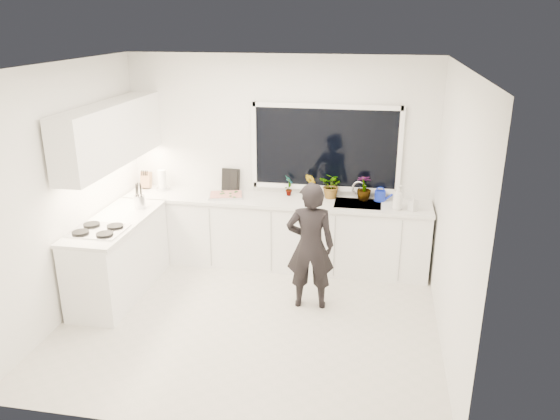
# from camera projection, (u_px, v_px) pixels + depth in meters

# --- Properties ---
(floor) EXTENTS (4.00, 3.50, 0.02)m
(floor) POSITION_uv_depth(u_px,v_px,m) (251.00, 320.00, 5.97)
(floor) COLOR beige
(floor) RESTS_ON ground
(wall_back) EXTENTS (4.00, 0.02, 2.70)m
(wall_back) POSITION_uv_depth(u_px,v_px,m) (280.00, 160.00, 7.14)
(wall_back) COLOR white
(wall_back) RESTS_ON ground
(wall_left) EXTENTS (0.02, 3.50, 2.70)m
(wall_left) POSITION_uv_depth(u_px,v_px,m) (66.00, 192.00, 5.85)
(wall_left) COLOR white
(wall_left) RESTS_ON ground
(wall_right) EXTENTS (0.02, 3.50, 2.70)m
(wall_right) POSITION_uv_depth(u_px,v_px,m) (454.00, 215.00, 5.17)
(wall_right) COLOR white
(wall_right) RESTS_ON ground
(ceiling) EXTENTS (4.00, 3.50, 0.02)m
(ceiling) POSITION_uv_depth(u_px,v_px,m) (245.00, 64.00, 5.05)
(ceiling) COLOR white
(ceiling) RESTS_ON wall_back
(window) EXTENTS (1.80, 0.02, 1.00)m
(window) POSITION_uv_depth(u_px,v_px,m) (326.00, 148.00, 6.94)
(window) COLOR black
(window) RESTS_ON wall_back
(base_cabinets_back) EXTENTS (3.92, 0.58, 0.88)m
(base_cabinets_back) POSITION_uv_depth(u_px,v_px,m) (275.00, 233.00, 7.16)
(base_cabinets_back) COLOR white
(base_cabinets_back) RESTS_ON floor
(base_cabinets_left) EXTENTS (0.58, 1.60, 0.88)m
(base_cabinets_left) POSITION_uv_depth(u_px,v_px,m) (119.00, 258.00, 6.42)
(base_cabinets_left) COLOR white
(base_cabinets_left) RESTS_ON floor
(countertop_back) EXTENTS (3.94, 0.62, 0.04)m
(countertop_back) POSITION_uv_depth(u_px,v_px,m) (275.00, 200.00, 7.00)
(countertop_back) COLOR silver
(countertop_back) RESTS_ON base_cabinets_back
(countertop_left) EXTENTS (0.62, 1.60, 0.04)m
(countertop_left) POSITION_uv_depth(u_px,v_px,m) (115.00, 222.00, 6.27)
(countertop_left) COLOR silver
(countertop_left) RESTS_ON base_cabinets_left
(upper_cabinets) EXTENTS (0.34, 2.10, 0.70)m
(upper_cabinets) POSITION_uv_depth(u_px,v_px,m) (111.00, 134.00, 6.30)
(upper_cabinets) COLOR white
(upper_cabinets) RESTS_ON wall_left
(sink) EXTENTS (0.58, 0.42, 0.14)m
(sink) POSITION_uv_depth(u_px,v_px,m) (358.00, 207.00, 6.84)
(sink) COLOR silver
(sink) RESTS_ON countertop_back
(faucet) EXTENTS (0.03, 0.03, 0.22)m
(faucet) POSITION_uv_depth(u_px,v_px,m) (359.00, 190.00, 6.97)
(faucet) COLOR silver
(faucet) RESTS_ON countertop_back
(stovetop) EXTENTS (0.56, 0.48, 0.03)m
(stovetop) POSITION_uv_depth(u_px,v_px,m) (98.00, 230.00, 5.94)
(stovetop) COLOR black
(stovetop) RESTS_ON countertop_left
(person) EXTENTS (0.57, 0.40, 1.47)m
(person) POSITION_uv_depth(u_px,v_px,m) (310.00, 246.00, 6.03)
(person) COLOR black
(person) RESTS_ON floor
(pizza_tray) EXTENTS (0.51, 0.43, 0.03)m
(pizza_tray) POSITION_uv_depth(u_px,v_px,m) (226.00, 195.00, 7.08)
(pizza_tray) COLOR silver
(pizza_tray) RESTS_ON countertop_back
(pizza) EXTENTS (0.47, 0.38, 0.01)m
(pizza) POSITION_uv_depth(u_px,v_px,m) (226.00, 194.00, 7.07)
(pizza) COLOR red
(pizza) RESTS_ON pizza_tray
(watering_can) EXTENTS (0.17, 0.17, 0.13)m
(watering_can) POSITION_uv_depth(u_px,v_px,m) (380.00, 196.00, 6.90)
(watering_can) COLOR #1227B1
(watering_can) RESTS_ON countertop_back
(paper_towel_roll) EXTENTS (0.11, 0.11, 0.26)m
(paper_towel_roll) POSITION_uv_depth(u_px,v_px,m) (162.00, 181.00, 7.31)
(paper_towel_roll) COLOR white
(paper_towel_roll) RESTS_ON countertop_back
(knife_block) EXTENTS (0.13, 0.10, 0.22)m
(knife_block) POSITION_uv_depth(u_px,v_px,m) (146.00, 180.00, 7.40)
(knife_block) COLOR olive
(knife_block) RESTS_ON countertop_back
(utensil_crock) EXTENTS (0.13, 0.13, 0.16)m
(utensil_crock) POSITION_uv_depth(u_px,v_px,m) (140.00, 202.00, 6.63)
(utensil_crock) COLOR silver
(utensil_crock) RESTS_ON countertop_left
(picture_frame_large) EXTENTS (0.22, 0.05, 0.28)m
(picture_frame_large) POSITION_uv_depth(u_px,v_px,m) (230.00, 180.00, 7.29)
(picture_frame_large) COLOR black
(picture_frame_large) RESTS_ON countertop_back
(picture_frame_small) EXTENTS (0.25, 0.04, 0.30)m
(picture_frame_small) POSITION_uv_depth(u_px,v_px,m) (231.00, 180.00, 7.28)
(picture_frame_small) COLOR black
(picture_frame_small) RESTS_ON countertop_back
(herb_plants) EXTENTS (1.12, 0.36, 0.34)m
(herb_plants) POSITION_uv_depth(u_px,v_px,m) (333.00, 186.00, 6.97)
(herb_plants) COLOR #26662D
(herb_plants) RESTS_ON countertop_back
(soap_bottles) EXTENTS (0.31, 0.13, 0.31)m
(soap_bottles) POSITION_uv_depth(u_px,v_px,m) (402.00, 199.00, 6.54)
(soap_bottles) COLOR #D8BF66
(soap_bottles) RESTS_ON countertop_back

